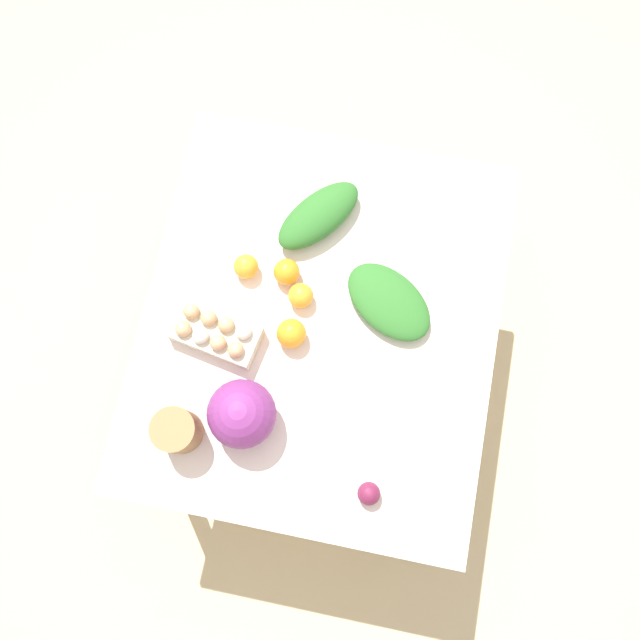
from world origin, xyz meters
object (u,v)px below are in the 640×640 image
at_px(greens_bunch_chard, 319,216).
at_px(orange_2, 287,272).
at_px(paper_bag, 177,431).
at_px(orange_0, 301,296).
at_px(orange_3, 291,334).
at_px(cabbage_purple, 242,414).
at_px(egg_carton, 215,333).
at_px(beet_root, 369,494).
at_px(greens_bunch_dandelion, 389,302).
at_px(orange_1, 246,267).

distance_m(greens_bunch_chard, orange_2, 0.19).
relative_size(paper_bag, orange_0, 1.81).
xyz_separation_m(orange_0, orange_3, (-0.11, 0.00, 0.01)).
height_order(orange_2, orange_3, orange_3).
relative_size(cabbage_purple, egg_carton, 0.70).
bearing_deg(beet_root, greens_bunch_dandelion, 4.19).
distance_m(paper_bag, greens_bunch_dandelion, 0.66).
relative_size(cabbage_purple, orange_1, 2.55).
relative_size(egg_carton, orange_1, 3.66).
relative_size(cabbage_purple, paper_bag, 1.40).
bearing_deg(orange_0, paper_bag, 150.86).
height_order(paper_bag, greens_bunch_dandelion, paper_bag).
relative_size(greens_bunch_chard, orange_2, 3.78).
height_order(egg_carton, orange_3, egg_carton).
height_order(cabbage_purple, egg_carton, cabbage_purple).
height_order(greens_bunch_chard, orange_2, greens_bunch_chard).
relative_size(egg_carton, greens_bunch_chard, 0.92).
bearing_deg(greens_bunch_dandelion, cabbage_purple, 140.04).
bearing_deg(orange_2, orange_1, 93.29).
height_order(greens_bunch_chard, greens_bunch_dandelion, greens_bunch_chard).
height_order(orange_0, orange_2, orange_2).
xyz_separation_m(greens_bunch_dandelion, orange_3, (-0.14, 0.25, 0.01)).
height_order(paper_bag, greens_bunch_chard, paper_bag).
bearing_deg(cabbage_purple, orange_3, -17.69).
height_order(egg_carton, beet_root, egg_carton).
distance_m(egg_carton, orange_1, 0.21).
distance_m(cabbage_purple, orange_0, 0.36).
xyz_separation_m(cabbage_purple, orange_3, (0.24, -0.08, -0.05)).
xyz_separation_m(cabbage_purple, paper_bag, (-0.07, 0.16, -0.03)).
distance_m(greens_bunch_chard, orange_1, 0.25).
bearing_deg(greens_bunch_dandelion, beet_root, -175.81).
distance_m(greens_bunch_dandelion, orange_3, 0.28).
height_order(beet_root, orange_3, orange_3).
bearing_deg(egg_carton, orange_1, -90.58).
bearing_deg(egg_carton, greens_bunch_dandelion, -147.57).
bearing_deg(cabbage_purple, orange_0, -12.76).
distance_m(orange_0, orange_3, 0.11).
height_order(beet_root, orange_2, orange_2).
xyz_separation_m(greens_bunch_dandelion, orange_0, (-0.03, 0.24, 0.00)).
relative_size(egg_carton, paper_bag, 2.01).
distance_m(greens_bunch_chard, beet_root, 0.78).
bearing_deg(greens_bunch_dandelion, orange_1, 87.15).
bearing_deg(greens_bunch_chard, cabbage_purple, 172.18).
bearing_deg(orange_3, paper_bag, 143.30).
bearing_deg(beet_root, orange_1, 39.89).
height_order(egg_carton, paper_bag, paper_bag).
relative_size(egg_carton, orange_0, 3.65).
bearing_deg(orange_0, beet_root, -149.89).
xyz_separation_m(greens_bunch_chard, orange_3, (-0.35, 0.00, 0.00)).
bearing_deg(orange_1, orange_2, -86.71).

